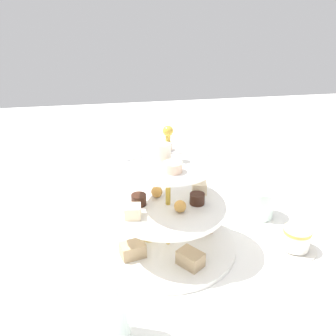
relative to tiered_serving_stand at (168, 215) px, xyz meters
The scene contains 7 objects.
ground_plane 0.08m from the tiered_serving_stand, behind, with size 2.40×2.40×0.00m, color white.
tiered_serving_stand is the anchor object (origin of this frame).
water_glass_tall_right 0.25m from the tiered_serving_stand, 59.57° to the left, with size 0.07×0.07×0.13m, color silver.
water_glass_short_left 0.26m from the tiered_serving_stand, 160.73° to the right, with size 0.06×0.06×0.07m, color silver.
teacup_with_saucer 0.27m from the tiered_serving_stand, 168.32° to the left, with size 0.09×0.09×0.05m.
butter_knife_left 0.31m from the tiered_serving_stand, 20.81° to the right, with size 0.17×0.01×0.00m, color silver.
butter_knife_right 0.31m from the tiered_serving_stand, 122.56° to the left, with size 0.17×0.01×0.00m, color silver.
Camera 1 is at (0.11, 0.63, 0.48)m, focal length 39.33 mm.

